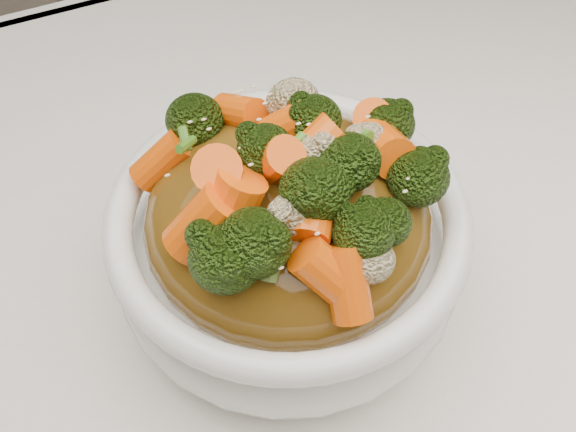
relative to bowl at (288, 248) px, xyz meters
name	(u,v)px	position (x,y,z in m)	size (l,w,h in m)	color
tablecloth	(291,297)	(0.00, 0.00, -0.06)	(1.20, 0.80, 0.04)	white
bowl	(288,248)	(0.00, 0.00, 0.00)	(0.22, 0.22, 0.09)	white
sauce_base	(288,219)	(0.00, 0.00, 0.03)	(0.18, 0.18, 0.10)	brown
carrots	(288,145)	(0.00, 0.00, 0.09)	(0.18, 0.18, 0.05)	#FC5C08
broccoli	(288,147)	(0.00, 0.00, 0.09)	(0.18, 0.18, 0.05)	black
cauliflower	(288,149)	(0.00, 0.00, 0.09)	(0.18, 0.18, 0.04)	#CBBC8B
scallions	(288,144)	(0.00, 0.00, 0.10)	(0.13, 0.13, 0.02)	#3C741A
sesame_seeds	(288,144)	(0.00, 0.00, 0.10)	(0.16, 0.16, 0.01)	beige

